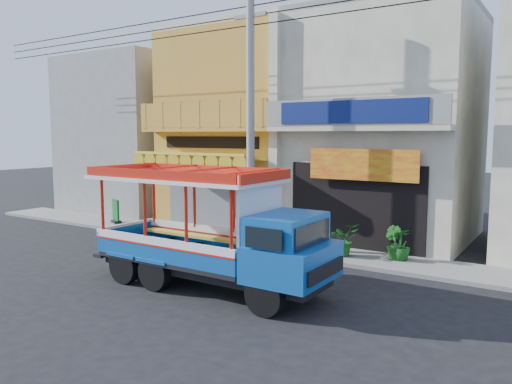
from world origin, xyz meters
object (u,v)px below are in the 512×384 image
songthaew_truck (224,234)px  potted_plant_b (393,243)px  green_sign (116,213)px  potted_plant_a (343,239)px  utility_pole (254,98)px  potted_plant_c (401,245)px

songthaew_truck → potted_plant_b: songthaew_truck is taller
green_sign → potted_plant_a: 10.41m
utility_pole → potted_plant_c: utility_pole is taller
songthaew_truck → potted_plant_a: bearing=75.8°
potted_plant_a → potted_plant_b: (1.44, 0.40, -0.01)m
potted_plant_a → green_sign: bearing=128.9°
potted_plant_a → potted_plant_b: bearing=-34.7°
utility_pole → songthaew_truck: utility_pole is taller
utility_pole → potted_plant_c: bearing=11.4°
songthaew_truck → potted_plant_c: songthaew_truck is taller
potted_plant_b → potted_plant_c: potted_plant_b is taller
potted_plant_a → potted_plant_c: potted_plant_a is taller
potted_plant_a → potted_plant_c: size_ratio=1.09×
utility_pole → songthaew_truck: size_ratio=4.32×
green_sign → potted_plant_c: 12.09m
green_sign → utility_pole: bearing=-5.2°
utility_pole → potted_plant_a: utility_pole is taller
green_sign → potted_plant_b: potted_plant_b is taller
potted_plant_c → potted_plant_b: bearing=-49.4°
songthaew_truck → potted_plant_a: size_ratio=6.29×
utility_pole → potted_plant_b: (4.37, 0.91, -4.41)m
songthaew_truck → potted_plant_a: songthaew_truck is taller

